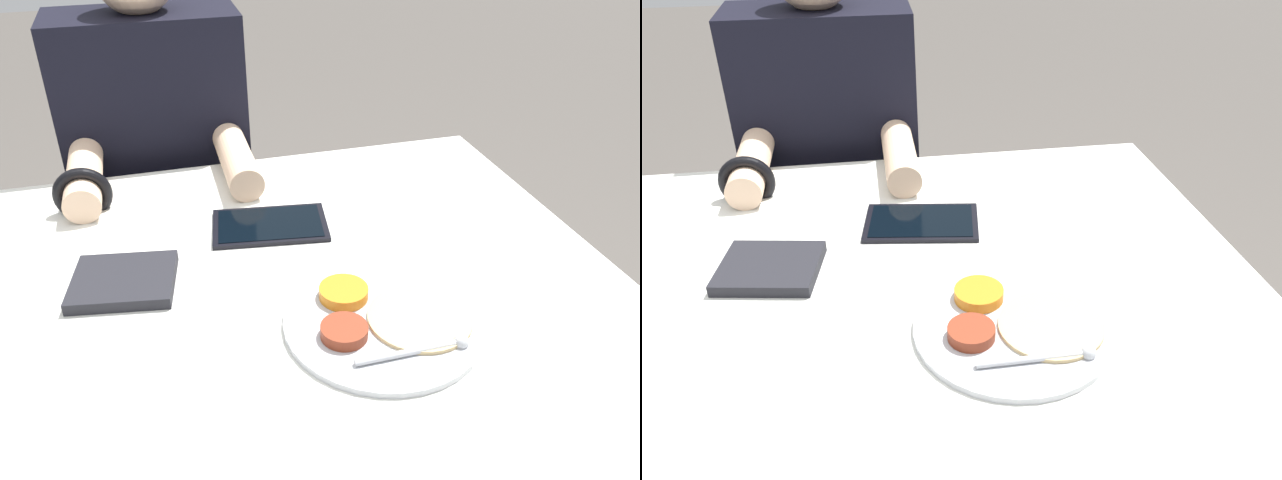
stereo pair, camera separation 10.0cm
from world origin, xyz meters
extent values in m
cube|color=silver|center=(0.00, 0.00, 0.38)|extent=(1.27, 0.98, 0.76)
cylinder|color=#B7BABF|center=(0.20, -0.12, 0.76)|extent=(0.29, 0.29, 0.01)
cylinder|color=orange|center=(0.16, -0.06, 0.78)|extent=(0.08, 0.08, 0.02)
cylinder|color=maroon|center=(0.13, -0.14, 0.78)|extent=(0.07, 0.07, 0.02)
cylinder|color=tan|center=(0.25, -0.14, 0.77)|extent=(0.15, 0.15, 0.01)
cylinder|color=#B7BABF|center=(0.21, -0.21, 0.77)|extent=(0.16, 0.01, 0.01)
sphere|color=#B7BABF|center=(0.29, -0.21, 0.77)|extent=(0.02, 0.02, 0.02)
cube|color=silver|center=(-0.16, 0.08, 0.76)|extent=(0.18, 0.16, 0.01)
cube|color=black|center=(-0.16, 0.08, 0.77)|extent=(0.18, 0.16, 0.02)
cube|color=black|center=(0.10, 0.19, 0.76)|extent=(0.23, 0.16, 0.01)
cube|color=black|center=(0.10, 0.19, 0.77)|extent=(0.20, 0.14, 0.00)
cube|color=black|center=(-0.08, 0.65, 0.22)|extent=(0.37, 0.22, 0.44)
cube|color=black|center=(-0.08, 0.65, 0.75)|extent=(0.41, 0.20, 0.62)
cylinder|color=beige|center=(-0.23, 0.43, 0.79)|extent=(0.07, 0.27, 0.07)
cylinder|color=beige|center=(0.08, 0.43, 0.79)|extent=(0.07, 0.27, 0.07)
torus|color=black|center=(-0.23, 0.35, 0.79)|extent=(0.11, 0.02, 0.11)
camera|label=1|loc=(-0.08, -0.78, 1.36)|focal=35.00mm
camera|label=2|loc=(0.02, -0.80, 1.36)|focal=35.00mm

